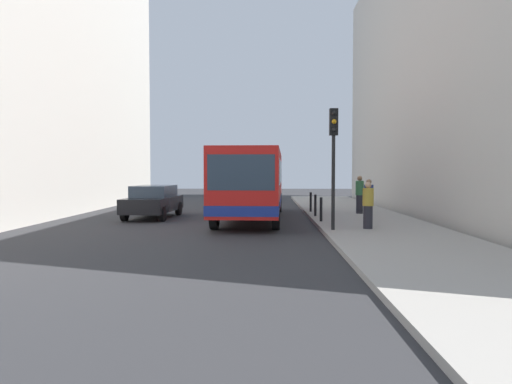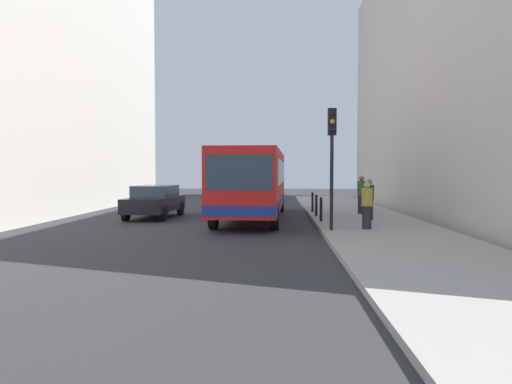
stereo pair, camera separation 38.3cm
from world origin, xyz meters
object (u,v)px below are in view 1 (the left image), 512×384
(bollard_near, at_px, (321,209))
(pedestrian_near_signal, at_px, (368,205))
(traffic_light, at_px, (334,146))
(pedestrian_mid_sidewalk, at_px, (369,200))
(pedestrian_far_sidewalk, at_px, (360,195))
(bollard_far, at_px, (311,202))
(bus, at_px, (252,180))
(bollard_mid, at_px, (315,205))
(car_beside_bus, at_px, (153,201))

(bollard_near, height_order, pedestrian_near_signal, pedestrian_near_signal)
(traffic_light, relative_size, pedestrian_mid_sidewalk, 2.47)
(traffic_light, height_order, bollard_near, traffic_light)
(pedestrian_far_sidewalk, bearing_deg, pedestrian_near_signal, -118.53)
(bollard_far, bearing_deg, pedestrian_far_sidewalk, -25.08)
(bus, xyz_separation_m, pedestrian_far_sidewalk, (5.00, 1.14, -0.69))
(traffic_light, distance_m, bollard_mid, 5.61)
(pedestrian_near_signal, xyz_separation_m, pedestrian_far_sidewalk, (0.84, 6.00, 0.08))
(bollard_mid, relative_size, bollard_far, 1.00)
(car_beside_bus, relative_size, bollard_mid, 4.72)
(bus, height_order, bollard_far, bus)
(pedestrian_far_sidewalk, bearing_deg, bollard_mid, -170.25)
(bollard_far, height_order, pedestrian_far_sidewalk, pedestrian_far_sidewalk)
(car_beside_bus, bearing_deg, bollard_near, 161.98)
(bollard_near, bearing_deg, bollard_mid, 90.00)
(bollard_mid, xyz_separation_m, pedestrian_far_sidewalk, (2.20, 1.28, 0.41))
(pedestrian_mid_sidewalk, xyz_separation_m, pedestrian_far_sidewalk, (0.18, 2.89, 0.06))
(car_beside_bus, relative_size, bollard_far, 4.72)
(bollard_mid, xyz_separation_m, pedestrian_near_signal, (1.35, -4.72, 0.33))
(bollard_near, relative_size, pedestrian_mid_sidewalk, 0.57)
(pedestrian_far_sidewalk, bearing_deg, bus, 172.35)
(traffic_light, height_order, pedestrian_near_signal, traffic_light)
(bollard_far, distance_m, pedestrian_far_sidewalk, 2.46)
(bollard_mid, distance_m, pedestrian_mid_sidewalk, 2.60)
(traffic_light, relative_size, pedestrian_far_sidewalk, 2.32)
(traffic_light, bearing_deg, pedestrian_mid_sidewalk, 61.10)
(pedestrian_near_signal, bearing_deg, bus, -7.84)
(bollard_far, bearing_deg, bollard_near, -90.00)
(car_beside_bus, relative_size, pedestrian_mid_sidewalk, 2.70)
(bollard_far, xyz_separation_m, pedestrian_near_signal, (1.35, -7.03, 0.33))
(bus, xyz_separation_m, bollard_near, (2.80, -2.45, -1.10))
(bollard_near, distance_m, pedestrian_mid_sidewalk, 2.17)
(pedestrian_far_sidewalk, bearing_deg, traffic_light, -128.78)
(bollard_mid, bearing_deg, bus, 177.17)
(traffic_light, relative_size, bollard_mid, 4.32)
(traffic_light, xyz_separation_m, pedestrian_mid_sidewalk, (1.92, 3.48, -2.03))
(bollard_near, relative_size, pedestrian_near_signal, 0.59)
(car_beside_bus, height_order, traffic_light, traffic_light)
(car_beside_bus, distance_m, bollard_mid, 7.36)
(bollard_far, relative_size, pedestrian_far_sidewalk, 0.54)
(bollard_near, height_order, pedestrian_far_sidewalk, pedestrian_far_sidewalk)
(bollard_mid, xyz_separation_m, bollard_far, (0.00, 2.31, 0.00))
(car_beside_bus, relative_size, bollard_near, 4.72)
(traffic_light, relative_size, bollard_near, 4.32)
(bollard_mid, bearing_deg, bollard_near, -90.00)
(bus, height_order, traffic_light, traffic_light)
(bollard_far, xyz_separation_m, pedestrian_mid_sidewalk, (2.02, -3.92, 0.35))
(car_beside_bus, bearing_deg, traffic_light, 146.03)
(car_beside_bus, height_order, pedestrian_far_sidewalk, pedestrian_far_sidewalk)
(pedestrian_mid_sidewalk, relative_size, pedestrian_far_sidewalk, 0.94)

